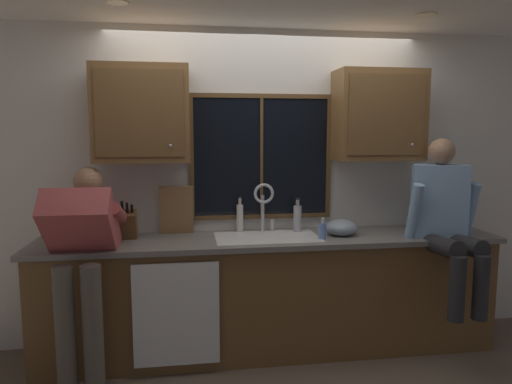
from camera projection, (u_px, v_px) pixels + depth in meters
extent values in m
cube|color=silver|center=(263.00, 186.00, 3.89)|extent=(5.90, 0.12, 2.55)
cylinder|color=#FFEAB2|center=(117.00, 2.00, 2.93)|extent=(0.14, 0.14, 0.01)
cylinder|color=#FFEAB2|center=(426.00, 15.00, 3.24)|extent=(0.14, 0.14, 0.01)
cube|color=black|center=(261.00, 157.00, 3.79)|extent=(1.10, 0.02, 0.95)
cube|color=brown|center=(262.00, 96.00, 3.72)|extent=(1.17, 0.02, 0.04)
cube|color=brown|center=(261.00, 216.00, 3.84)|extent=(1.17, 0.02, 0.04)
cube|color=brown|center=(192.00, 158.00, 3.70)|extent=(0.03, 0.02, 0.95)
cube|color=brown|center=(328.00, 157.00, 3.86)|extent=(0.03, 0.02, 0.95)
cube|color=brown|center=(262.00, 157.00, 3.78)|extent=(0.02, 0.02, 0.95)
cube|color=brown|center=(270.00, 296.00, 3.65)|extent=(3.50, 0.58, 0.88)
cube|color=slate|center=(271.00, 240.00, 3.58)|extent=(3.56, 0.62, 0.04)
cube|color=white|center=(176.00, 315.00, 3.23)|extent=(0.60, 0.02, 0.74)
cube|color=brown|center=(142.00, 114.00, 3.46)|extent=(0.70, 0.33, 0.72)
cube|color=brown|center=(140.00, 113.00, 3.29)|extent=(0.62, 0.01, 0.62)
sphere|color=#B2B2B7|center=(170.00, 146.00, 3.34)|extent=(0.02, 0.02, 0.02)
cube|color=brown|center=(378.00, 116.00, 3.73)|extent=(0.70, 0.33, 0.72)
cube|color=brown|center=(387.00, 115.00, 3.56)|extent=(0.62, 0.01, 0.62)
sphere|color=#B2B2B7|center=(412.00, 145.00, 3.61)|extent=(0.02, 0.02, 0.02)
cube|color=silver|center=(267.00, 238.00, 3.58)|extent=(0.80, 0.46, 0.02)
cube|color=beige|center=(242.00, 252.00, 3.56)|extent=(0.36, 0.42, 0.20)
cube|color=beige|center=(292.00, 250.00, 3.62)|extent=(0.36, 0.42, 0.20)
cube|color=silver|center=(267.00, 251.00, 3.59)|extent=(0.04, 0.42, 0.20)
cylinder|color=silver|center=(263.00, 213.00, 3.78)|extent=(0.03, 0.03, 0.30)
torus|color=silver|center=(264.00, 194.00, 3.70)|extent=(0.16, 0.02, 0.16)
cylinder|color=silver|center=(272.00, 225.00, 3.80)|extent=(0.03, 0.03, 0.09)
cylinder|color=#595147|center=(66.00, 333.00, 2.98)|extent=(0.13, 0.13, 0.88)
cylinder|color=#595147|center=(93.00, 331.00, 3.01)|extent=(0.13, 0.13, 0.88)
cube|color=#B24C4C|center=(82.00, 227.00, 3.11)|extent=(0.44, 0.56, 0.57)
sphere|color=#A57A5B|center=(88.00, 181.00, 3.35)|extent=(0.21, 0.21, 0.21)
cylinder|color=#B24C4C|center=(54.00, 216.00, 3.25)|extent=(0.09, 0.52, 0.26)
cylinder|color=#B24C4C|center=(119.00, 215.00, 3.32)|extent=(0.09, 0.52, 0.26)
cylinder|color=#262628|center=(442.00, 246.00, 3.38)|extent=(0.14, 0.43, 0.16)
cylinder|color=#262628|center=(464.00, 245.00, 3.41)|extent=(0.14, 0.43, 0.16)
cylinder|color=#262628|center=(457.00, 289.00, 3.20)|extent=(0.11, 0.11, 0.46)
cylinder|color=#262628|center=(481.00, 287.00, 3.22)|extent=(0.11, 0.11, 0.46)
cube|color=#8CB2DB|center=(439.00, 201.00, 3.57)|extent=(0.44, 0.32, 0.56)
sphere|color=#A57A5B|center=(442.00, 152.00, 3.52)|extent=(0.20, 0.20, 0.20)
cylinder|color=#8CB2DB|center=(414.00, 213.00, 3.50)|extent=(0.08, 0.20, 0.47)
cylinder|color=#8CB2DB|center=(470.00, 211.00, 3.57)|extent=(0.08, 0.20, 0.47)
cube|color=brown|center=(129.00, 225.00, 3.51)|extent=(0.12, 0.18, 0.25)
cylinder|color=black|center=(122.00, 207.00, 3.42)|extent=(0.02, 0.05, 0.09)
cylinder|color=black|center=(127.00, 208.00, 3.43)|extent=(0.02, 0.04, 0.08)
cylinder|color=black|center=(132.00, 208.00, 3.44)|extent=(0.02, 0.04, 0.06)
cube|color=#997047|center=(177.00, 210.00, 3.66)|extent=(0.27, 0.10, 0.39)
ellipsoid|color=#8C99A8|center=(341.00, 228.00, 3.65)|extent=(0.26, 0.26, 0.13)
cylinder|color=#668CCC|center=(322.00, 231.00, 3.51)|extent=(0.06, 0.06, 0.12)
cylinder|color=silver|center=(323.00, 221.00, 3.50)|extent=(0.02, 0.02, 0.04)
cylinder|color=silver|center=(323.00, 219.00, 3.48)|extent=(0.01, 0.04, 0.01)
cylinder|color=#B7B7BC|center=(297.00, 219.00, 3.77)|extent=(0.07, 0.07, 0.21)
cylinder|color=#929296|center=(298.00, 203.00, 3.76)|extent=(0.03, 0.03, 0.05)
cylinder|color=black|center=(298.00, 199.00, 3.75)|extent=(0.03, 0.03, 0.01)
cylinder|color=silver|center=(240.00, 218.00, 3.76)|extent=(0.05, 0.05, 0.22)
cylinder|color=#B3AFA7|center=(240.00, 201.00, 3.75)|extent=(0.02, 0.02, 0.06)
cylinder|color=black|center=(240.00, 197.00, 3.74)|extent=(0.03, 0.03, 0.01)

